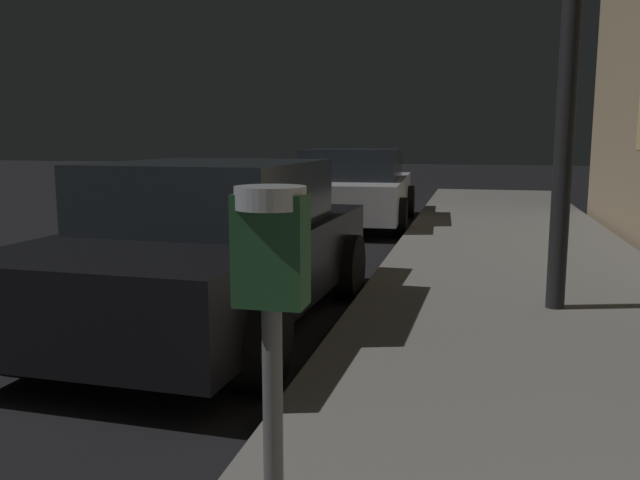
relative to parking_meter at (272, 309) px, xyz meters
The scene contains 3 objects.
parking_meter is the anchor object (origin of this frame).
car_black 3.95m from the parking_meter, 115.37° to the left, with size 2.19×4.13×1.43m.
car_silver 10.51m from the parking_meter, 99.20° to the left, with size 2.28×4.49×1.43m.
Camera 1 is at (5.05, -1.39, 1.63)m, focal length 36.38 mm.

